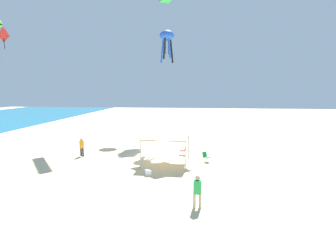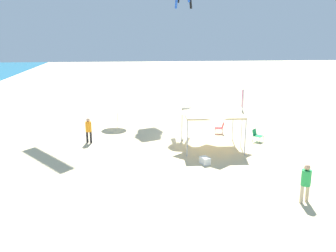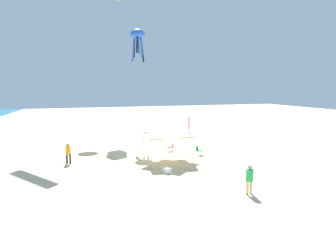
% 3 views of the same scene
% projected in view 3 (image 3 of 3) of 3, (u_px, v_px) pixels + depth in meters
% --- Properties ---
extents(ground, '(120.00, 120.00, 0.10)m').
position_uv_depth(ground, '(154.00, 154.00, 23.87)').
color(ground, beige).
extents(canopy_tent, '(3.36, 3.60, 2.73)m').
position_uv_depth(canopy_tent, '(168.00, 132.00, 21.11)').
color(canopy_tent, '#B7B7BC').
rests_on(canopy_tent, ground).
extents(beach_umbrella, '(1.86, 1.87, 2.34)m').
position_uv_depth(beach_umbrella, '(89.00, 129.00, 24.76)').
color(beach_umbrella, silver).
rests_on(beach_umbrella, ground).
extents(folding_chair_near_cooler, '(0.62, 0.70, 0.82)m').
position_uv_depth(folding_chair_near_cooler, '(171.00, 147.00, 24.67)').
color(folding_chair_near_cooler, black).
rests_on(folding_chair_near_cooler, ground).
extents(folding_chair_facing_ocean, '(0.80, 0.81, 0.82)m').
position_uv_depth(folding_chair_facing_ocean, '(199.00, 150.00, 23.30)').
color(folding_chair_facing_ocean, black).
rests_on(folding_chair_facing_ocean, ground).
extents(cooler_box, '(0.73, 0.61, 0.40)m').
position_uv_depth(cooler_box, '(167.00, 170.00, 18.44)').
color(cooler_box, white).
rests_on(cooler_box, ground).
extents(banner_flag, '(0.36, 0.06, 3.76)m').
position_uv_depth(banner_flag, '(189.00, 133.00, 21.60)').
color(banner_flag, silver).
rests_on(banner_flag, ground).
extents(person_by_tent, '(0.42, 0.45, 1.75)m').
position_uv_depth(person_by_tent, '(250.00, 177.00, 14.65)').
color(person_by_tent, '#C6B28C').
rests_on(person_by_tent, ground).
extents(person_beachcomber, '(0.40, 0.41, 1.69)m').
position_uv_depth(person_beachcomber, '(68.00, 152.00, 20.61)').
color(person_beachcomber, black).
rests_on(person_beachcomber, ground).
extents(kite_octopus_blue, '(1.55, 1.55, 3.44)m').
position_uv_depth(kite_octopus_blue, '(138.00, 36.00, 27.35)').
color(kite_octopus_blue, blue).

